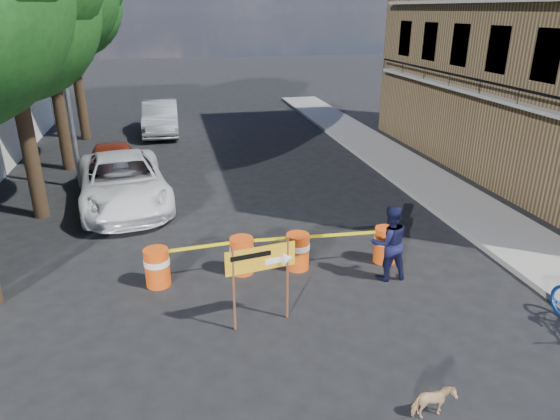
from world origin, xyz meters
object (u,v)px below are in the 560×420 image
sedan_silver (161,118)px  dog (433,403)px  barrel_far_left (157,267)px  pedestrian (389,243)px  sedan_red (114,166)px  barrel_mid_right (298,251)px  barrel_far_right (385,244)px  suv_white (123,182)px  detour_sign (270,263)px  barrel_mid_left (242,255)px

sedan_silver → dog: bearing=-78.2°
barrel_far_left → sedan_silver: size_ratio=0.18×
pedestrian → sedan_red: 10.66m
dog → sedan_red: (-5.66, 12.45, 0.47)m
dog → sedan_red: size_ratio=0.15×
barrel_mid_right → sedan_red: (-4.82, 7.33, 0.27)m
barrel_mid_right → dog: (0.84, -5.11, -0.19)m
barrel_mid_right → barrel_far_right: 2.22m
barrel_far_left → barrel_mid_right: 3.32m
suv_white → detour_sign: bearing=-73.9°
barrel_mid_left → suv_white: bearing=120.1°
dog → sedan_silver: 20.87m
barrel_far_left → pedestrian: pedestrian is taller
barrel_mid_right → sedan_silver: (-3.22, 15.35, 0.33)m
barrel_mid_left → barrel_mid_right: (1.35, -0.09, 0.00)m
barrel_far_right → detour_sign: detour_sign is taller
suv_white → dog: bearing=-71.2°
barrel_mid_right → barrel_far_right: bearing=-3.2°
pedestrian → sedan_silver: (-5.15, 16.27, -0.11)m
barrel_mid_right → suv_white: (-4.38, 5.33, 0.32)m
pedestrian → sedan_red: (-6.75, 8.25, -0.16)m
barrel_far_left → pedestrian: (5.24, -0.83, 0.44)m
barrel_far_right → sedan_silver: 16.41m
barrel_mid_left → sedan_red: 8.04m
sedan_red → suv_white: bearing=-84.3°
barrel_mid_left → sedan_silver: 15.38m
barrel_far_left → detour_sign: (2.21, -1.98, 0.86)m
barrel_mid_left → suv_white: 6.07m
barrel_mid_right → sedan_red: bearing=123.3°
barrel_mid_right → barrel_far_right: size_ratio=1.00×
barrel_mid_right → barrel_mid_left: bearing=176.4°
pedestrian → sedan_silver: pedestrian is taller
detour_sign → suv_white: detour_sign is taller
barrel_mid_left → dog: barrel_mid_left is taller
pedestrian → dog: bearing=75.9°
sedan_red → sedan_silver: sedan_silver is taller
barrel_mid_left → sedan_silver: sedan_silver is taller
sedan_silver → barrel_far_right: bearing=-70.1°
barrel_far_left → pedestrian: bearing=-9.0°
sedan_red → dog: bearing=-72.1°
sedan_silver → sedan_red: bearing=-100.7°
barrel_mid_left → sedan_silver: size_ratio=0.18×
dog → barrel_mid_right: bearing=5.5°
pedestrian → sedan_silver: bearing=-72.1°
barrel_mid_left → barrel_far_left: bearing=-175.0°
barrel_mid_left → sedan_red: sedan_red is taller
barrel_far_left → barrel_far_right: same height
barrel_mid_right → sedan_silver: 15.69m
detour_sign → sedan_silver: 17.56m
pedestrian → suv_white: pedestrian is taller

